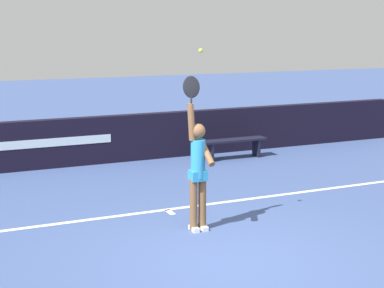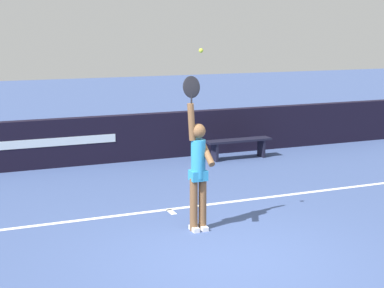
# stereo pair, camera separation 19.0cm
# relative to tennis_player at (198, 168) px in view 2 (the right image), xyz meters

# --- Properties ---
(ground_plane) EXTENTS (60.00, 60.00, 0.00)m
(ground_plane) POSITION_rel_tennis_player_xyz_m (-0.07, -1.35, -1.03)
(ground_plane) COLOR #3B5085
(court_lines) EXTENTS (11.86, 5.99, 0.00)m
(court_lines) POSITION_rel_tennis_player_xyz_m (-0.07, -1.73, -1.02)
(court_lines) COLOR white
(court_lines) RESTS_ON ground
(back_wall) EXTENTS (16.63, 0.26, 1.12)m
(back_wall) POSITION_rel_tennis_player_xyz_m (-0.07, 5.23, -0.47)
(back_wall) COLOR black
(back_wall) RESTS_ON ground
(tennis_player) EXTENTS (0.45, 0.48, 2.49)m
(tennis_player) POSITION_rel_tennis_player_xyz_m (0.00, 0.00, 0.00)
(tennis_player) COLOR brown
(tennis_player) RESTS_ON ground
(tennis_ball) EXTENTS (0.07, 0.07, 0.07)m
(tennis_ball) POSITION_rel_tennis_player_xyz_m (0.04, -0.01, 1.81)
(tennis_ball) COLOR #CBE737
(courtside_bench_near) EXTENTS (1.68, 0.36, 0.49)m
(courtside_bench_near) POSITION_rel_tennis_player_xyz_m (2.92, 4.40, -0.65)
(courtside_bench_near) COLOR black
(courtside_bench_near) RESTS_ON ground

